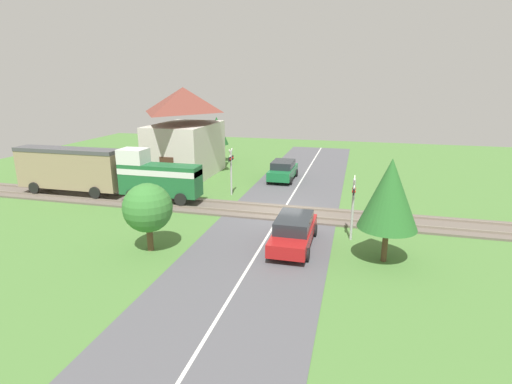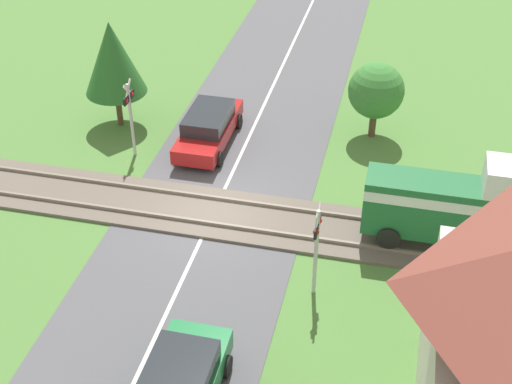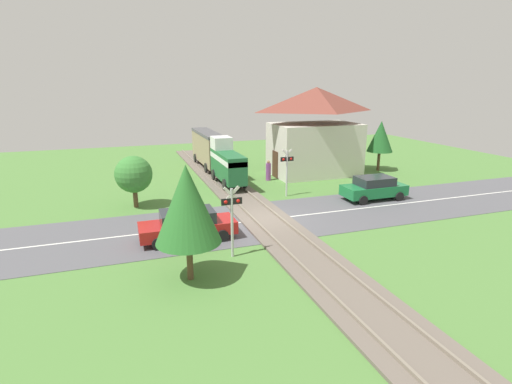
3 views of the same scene
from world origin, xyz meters
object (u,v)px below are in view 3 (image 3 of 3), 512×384
at_px(crossing_signal_west_approach, 232,212).
at_px(car_near_crossing, 188,224).
at_px(train, 215,153).
at_px(pedestrian_by_station, 268,171).
at_px(crossing_signal_east_approach, 287,166).
at_px(car_far_side, 374,188).
at_px(station_building, 315,132).

bearing_deg(crossing_signal_west_approach, car_near_crossing, 119.81).
height_order(train, car_near_crossing, train).
height_order(crossing_signal_west_approach, pedestrian_by_station, crossing_signal_west_approach).
xyz_separation_m(train, crossing_signal_east_approach, (3.01, -7.61, 0.16)).
relative_size(car_far_side, crossing_signal_east_approach, 1.30).
distance_m(train, crossing_signal_east_approach, 8.19).
height_order(car_far_side, crossing_signal_east_approach, crossing_signal_east_approach).
xyz_separation_m(car_near_crossing, station_building, (12.26, 10.84, 2.68)).
bearing_deg(station_building, car_far_side, -88.32).
xyz_separation_m(car_far_side, crossing_signal_east_approach, (-4.99, 2.58, 1.24)).
relative_size(crossing_signal_east_approach, station_building, 0.43).
xyz_separation_m(train, crossing_signal_west_approach, (-3.01, -15.66, 0.16)).
bearing_deg(car_near_crossing, car_far_side, 12.98).
height_order(car_near_crossing, car_far_side, car_far_side).
relative_size(car_far_side, station_building, 0.56).
xyz_separation_m(car_near_crossing, pedestrian_by_station, (7.97, 10.05, -0.06)).
xyz_separation_m(car_near_crossing, crossing_signal_west_approach, (1.48, -2.58, 1.26)).
xyz_separation_m(crossing_signal_east_approach, pedestrian_by_station, (0.47, 4.59, -1.32)).
relative_size(car_far_side, pedestrian_by_station, 2.64).
bearing_deg(train, crossing_signal_east_approach, -68.42).
xyz_separation_m(train, pedestrian_by_station, (3.48, -3.02, -1.16)).
bearing_deg(car_far_side, train, 128.14).
relative_size(crossing_signal_west_approach, crossing_signal_east_approach, 1.00).
relative_size(crossing_signal_west_approach, pedestrian_by_station, 2.03).
bearing_deg(train, crossing_signal_west_approach, -100.89).
bearing_deg(car_near_crossing, crossing_signal_east_approach, 36.05).
relative_size(car_far_side, crossing_signal_west_approach, 1.30).
height_order(train, crossing_signal_east_approach, train).
bearing_deg(station_building, crossing_signal_west_approach, -128.77).
relative_size(train, station_building, 1.73).
bearing_deg(crossing_signal_east_approach, pedestrian_by_station, 84.20).
bearing_deg(car_far_side, car_near_crossing, -167.02).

